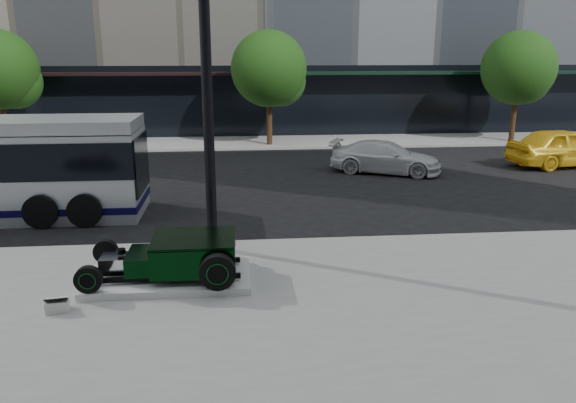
{
  "coord_description": "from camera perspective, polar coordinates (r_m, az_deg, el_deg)",
  "views": [
    {
      "loc": [
        -0.74,
        -15.69,
        4.85
      ],
      "look_at": [
        0.52,
        -2.3,
        1.2
      ],
      "focal_mm": 35.0,
      "sensor_mm": 36.0,
      "label": 1
    }
  ],
  "objects": [
    {
      "name": "sidewalk_far",
      "position": [
        30.09,
        -3.91,
        5.99
      ],
      "size": [
        70.0,
        4.0,
        0.12
      ],
      "primitive_type": "cube",
      "color": "gray",
      "rests_on": "ground"
    },
    {
      "name": "display_plinth",
      "position": [
        12.22,
        -11.96,
        -7.56
      ],
      "size": [
        3.4,
        1.8,
        0.15
      ],
      "primitive_type": "cube",
      "color": "silver",
      "rests_on": "sidewalk_near"
    },
    {
      "name": "yellow_taxi",
      "position": [
        26.74,
        26.28,
        4.96
      ],
      "size": [
        5.04,
        2.58,
        1.64
      ],
      "primitive_type": "imported",
      "rotation": [
        0.0,
        0.0,
        1.71
      ],
      "color": "yellow",
      "rests_on": "ground"
    },
    {
      "name": "hot_rod",
      "position": [
        12.0,
        -10.5,
        -5.33
      ],
      "size": [
        3.22,
        2.0,
        0.81
      ],
      "color": "black",
      "rests_on": "display_plinth"
    },
    {
      "name": "ground",
      "position": [
        16.44,
        -2.56,
        -1.99
      ],
      "size": [
        120.0,
        120.0,
        0.0
      ],
      "primitive_type": "plane",
      "color": "black",
      "rests_on": "ground"
    },
    {
      "name": "white_sedan",
      "position": [
        23.1,
        9.87,
        4.47
      ],
      "size": [
        4.76,
        3.38,
        1.28
      ],
      "primitive_type": "imported",
      "rotation": [
        0.0,
        0.0,
        1.17
      ],
      "color": "silver",
      "rests_on": "ground"
    },
    {
      "name": "lamppost",
      "position": [
        13.2,
        -8.22,
        11.09
      ],
      "size": [
        0.45,
        0.45,
        8.27
      ],
      "color": "black",
      "rests_on": "sidewalk_near"
    },
    {
      "name": "info_plaque",
      "position": [
        11.49,
        -22.41,
        -9.68
      ],
      "size": [
        0.44,
        0.36,
        0.31
      ],
      "color": "silver",
      "rests_on": "sidewalk_near"
    },
    {
      "name": "street_trees",
      "position": [
        28.85,
        -1.66,
        13.04
      ],
      "size": [
        29.8,
        3.8,
        5.7
      ],
      "color": "black",
      "rests_on": "sidewalk_far"
    }
  ]
}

